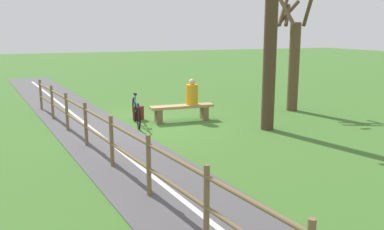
{
  "coord_description": "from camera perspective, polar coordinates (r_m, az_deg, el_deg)",
  "views": [
    {
      "loc": [
        3.2,
        11.3,
        2.71
      ],
      "look_at": [
        -0.44,
        2.45,
        0.72
      ],
      "focal_mm": 38.58,
      "sensor_mm": 36.0,
      "label": 1
    }
  ],
  "objects": [
    {
      "name": "person_seated",
      "position": [
        12.42,
        0.0,
        2.97
      ],
      "size": [
        0.37,
        0.37,
        0.78
      ],
      "rotation": [
        0.0,
        0.0,
        -0.04
      ],
      "color": "orange",
      "rests_on": "bench"
    },
    {
      "name": "fence_roadside",
      "position": [
        8.37,
        -11.07,
        -2.95
      ],
      "size": [
        2.14,
        13.93,
        1.04
      ],
      "rotation": [
        0.0,
        0.0,
        1.72
      ],
      "color": "brown",
      "rests_on": "ground_plane"
    },
    {
      "name": "bicycle",
      "position": [
        11.97,
        -7.72,
        0.42
      ],
      "size": [
        0.3,
        1.77,
        0.91
      ],
      "rotation": [
        0.0,
        0.0,
        1.43
      ],
      "color": "black",
      "rests_on": "ground_plane"
    },
    {
      "name": "backpack",
      "position": [
        12.69,
        -7.44,
        0.25
      ],
      "size": [
        0.36,
        0.35,
        0.42
      ],
      "rotation": [
        0.0,
        0.0,
        3.85
      ],
      "color": "maroon",
      "rests_on": "ground_plane"
    },
    {
      "name": "tree_near_bench",
      "position": [
        11.32,
        10.79,
        9.8
      ],
      "size": [
        1.11,
        1.14,
        5.21
      ],
      "color": "#473323",
      "rests_on": "ground_plane"
    },
    {
      "name": "tree_far_right",
      "position": [
        14.3,
        13.83,
        8.05
      ],
      "size": [
        1.27,
        1.27,
        4.2
      ],
      "color": "brown",
      "rests_on": "ground_plane"
    },
    {
      "name": "paved_path",
      "position": [
        8.05,
        -6.19,
        -7.95
      ],
      "size": [
        5.83,
        36.02,
        0.02
      ],
      "primitive_type": "cube",
      "rotation": [
        0.0,
        0.0,
        0.1
      ],
      "color": "#4C494C",
      "rests_on": "ground_plane"
    },
    {
      "name": "ground_plane",
      "position": [
        12.05,
        -6.36,
        -1.34
      ],
      "size": [
        80.0,
        80.0,
        0.0
      ],
      "primitive_type": "plane",
      "color": "#3D6B28"
    },
    {
      "name": "bench",
      "position": [
        12.4,
        -1.42,
        0.71
      ],
      "size": [
        1.95,
        0.48,
        0.49
      ],
      "rotation": [
        0.0,
        0.0,
        -0.04
      ],
      "color": "#A88456",
      "rests_on": "ground_plane"
    },
    {
      "name": "path_centre_line",
      "position": [
        8.05,
        -6.19,
        -7.88
      ],
      "size": [
        3.42,
        31.84,
        0.0
      ],
      "primitive_type": "cube",
      "rotation": [
        0.0,
        0.0,
        0.1
      ],
      "color": "silver",
      "rests_on": "paved_path"
    }
  ]
}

